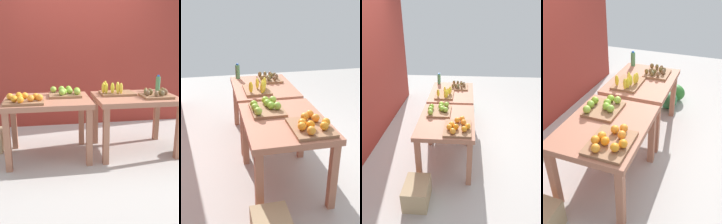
{
  "view_description": "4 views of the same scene",
  "coord_description": "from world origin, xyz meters",
  "views": [
    {
      "loc": [
        -0.57,
        -3.17,
        1.44
      ],
      "look_at": [
        -0.04,
        0.02,
        0.56
      ],
      "focal_mm": 42.2,
      "sensor_mm": 36.0,
      "label": 1
    },
    {
      "loc": [
        -2.89,
        0.65,
        1.85
      ],
      "look_at": [
        -0.01,
        0.02,
        0.6
      ],
      "focal_mm": 43.5,
      "sensor_mm": 36.0,
      "label": 2
    },
    {
      "loc": [
        -3.34,
        -0.27,
        2.26
      ],
      "look_at": [
        0.06,
        -0.03,
        0.57
      ],
      "focal_mm": 35.35,
      "sensor_mm": 36.0,
      "label": 3
    },
    {
      "loc": [
        -2.34,
        -0.94,
        2.11
      ],
      "look_at": [
        0.06,
        -0.04,
        0.55
      ],
      "focal_mm": 40.15,
      "sensor_mm": 36.0,
      "label": 4
    }
  ],
  "objects": [
    {
      "name": "kiwi_bin",
      "position": [
        0.78,
        -0.13,
        0.79
      ],
      "size": [
        0.36,
        0.32,
        0.1
      ],
      "color": "#906243",
      "rests_on": "display_table_right"
    },
    {
      "name": "watermelon_pile",
      "position": [
        1.41,
        -0.26,
        0.14
      ],
      "size": [
        0.7,
        0.44,
        0.28
      ],
      "color": "#2E742B",
      "rests_on": "ground_plane"
    },
    {
      "name": "banana_crate",
      "position": [
        0.32,
        0.11,
        0.8
      ],
      "size": [
        0.44,
        0.32,
        0.17
      ],
      "color": "#906243",
      "rests_on": "display_table_right"
    },
    {
      "name": "display_table_left",
      "position": [
        -0.56,
        0.0,
        0.64
      ],
      "size": [
        1.04,
        0.8,
        0.75
      ],
      "color": "#A7694F",
      "rests_on": "ground_plane"
    },
    {
      "name": "apple_bin",
      "position": [
        -0.33,
        0.13,
        0.8
      ],
      "size": [
        0.41,
        0.36,
        0.11
      ],
      "color": "#906243",
      "rests_on": "display_table_left"
    },
    {
      "name": "water_bottle",
      "position": [
        0.99,
        0.29,
        0.86
      ],
      "size": [
        0.06,
        0.06,
        0.22
      ],
      "color": "#4C8C59",
      "rests_on": "display_table_right"
    },
    {
      "name": "ground_plane",
      "position": [
        0.0,
        0.0,
        0.0
      ],
      "size": [
        8.0,
        8.0,
        0.0
      ],
      "primitive_type": "plane",
      "color": "#B7B1AC"
    },
    {
      "name": "orange_bin",
      "position": [
        -0.82,
        -0.18,
        0.79
      ],
      "size": [
        0.44,
        0.36,
        0.11
      ],
      "color": "#906243",
      "rests_on": "display_table_left"
    },
    {
      "name": "display_table_right",
      "position": [
        0.56,
        0.0,
        0.64
      ],
      "size": [
        1.04,
        0.8,
        0.75
      ],
      "color": "#A7694F",
      "rests_on": "ground_plane"
    }
  ]
}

